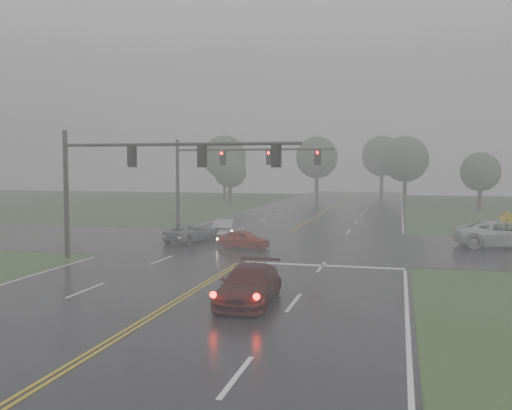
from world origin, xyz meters
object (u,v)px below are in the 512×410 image
(pickup_white, at_px, (504,248))
(car_grey, at_px, (193,242))
(sedan_maroon, at_px, (249,303))
(sedan_silver, at_px, (225,237))
(sedan_red, at_px, (244,248))
(signal_gantry_near, at_px, (134,168))
(signal_gantry_far, at_px, (224,166))

(pickup_white, bearing_deg, car_grey, 90.28)
(sedan_maroon, xyz_separation_m, sedan_silver, (-6.95, 19.26, 0.00))
(sedan_red, distance_m, signal_gantry_near, 9.21)
(sedan_silver, bearing_deg, sedan_maroon, 100.09)
(signal_gantry_near, bearing_deg, car_grey, 87.28)
(car_grey, xyz_separation_m, signal_gantry_far, (-0.47, 8.83, 5.30))
(sedan_red, bearing_deg, sedan_maroon, -148.61)
(signal_gantry_near, relative_size, signal_gantry_far, 1.02)
(car_grey, distance_m, signal_gantry_near, 9.67)
(pickup_white, bearing_deg, signal_gantry_near, 110.44)
(sedan_silver, distance_m, signal_gantry_far, 8.05)
(sedan_silver, bearing_deg, car_grey, 55.67)
(sedan_maroon, relative_size, signal_gantry_near, 0.36)
(sedan_silver, xyz_separation_m, signal_gantry_near, (-1.79, -11.21, 5.18))
(sedan_red, height_order, pickup_white, pickup_white)
(sedan_maroon, bearing_deg, pickup_white, 53.90)
(sedan_red, xyz_separation_m, sedan_silver, (-2.86, 5.18, 0.00))
(pickup_white, distance_m, signal_gantry_near, 23.97)
(sedan_red, height_order, sedan_silver, sedan_silver)
(sedan_red, distance_m, signal_gantry_far, 13.05)
(sedan_silver, height_order, car_grey, sedan_silver)
(sedan_red, relative_size, car_grey, 0.75)
(car_grey, distance_m, signal_gantry_far, 10.31)
(car_grey, height_order, signal_gantry_near, signal_gantry_near)
(pickup_white, height_order, signal_gantry_far, signal_gantry_far)
(signal_gantry_near, bearing_deg, sedan_silver, 80.95)
(sedan_maroon, xyz_separation_m, car_grey, (-8.35, 16.20, 0.00))
(signal_gantry_far, bearing_deg, pickup_white, -17.36)
(signal_gantry_near, bearing_deg, pickup_white, 26.39)
(car_grey, bearing_deg, sedan_silver, -94.91)
(pickup_white, bearing_deg, signal_gantry_far, 66.68)
(sedan_silver, bearing_deg, signal_gantry_far, -81.83)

